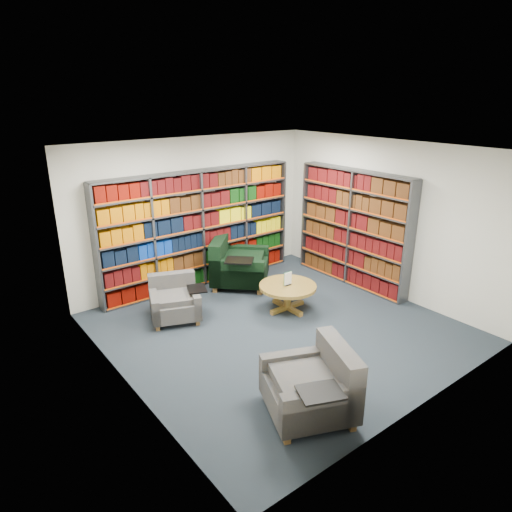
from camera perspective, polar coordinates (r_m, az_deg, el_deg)
room_shell at (r=6.82m, az=3.08°, el=1.41°), size 5.02×5.02×2.82m
bookshelf_back at (r=8.74m, az=-7.00°, el=3.36°), size 4.00×0.28×2.20m
bookshelf_right at (r=8.92m, az=12.02°, el=3.41°), size 0.28×2.50×2.20m
chair_teal_left at (r=7.71m, az=-10.17°, el=-5.57°), size 1.03×1.00×0.70m
chair_green_right at (r=8.83m, az=-2.63°, el=-1.29°), size 1.44×1.44×0.93m
chair_teal_front at (r=5.51m, az=7.52°, el=-16.01°), size 1.22×1.25×0.85m
coffee_table at (r=7.82m, az=3.98°, el=-4.27°), size 0.98×0.98×0.69m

